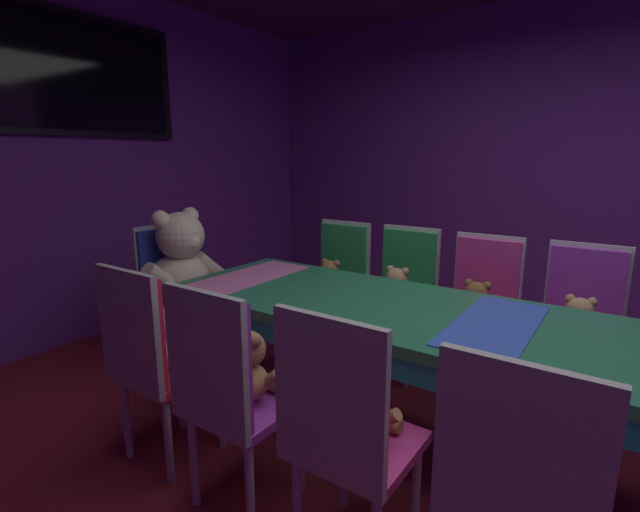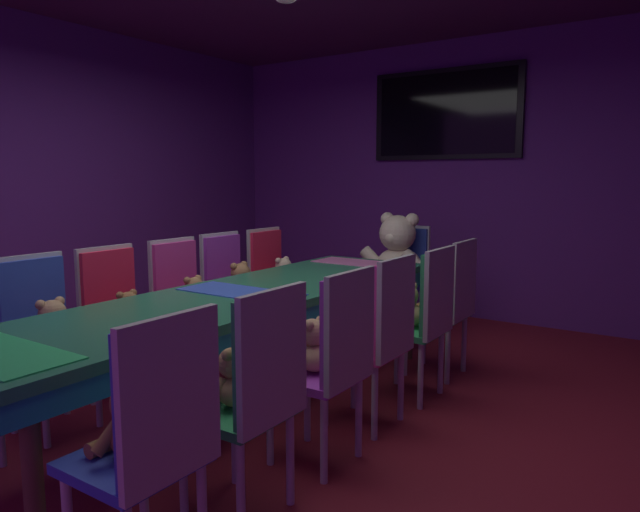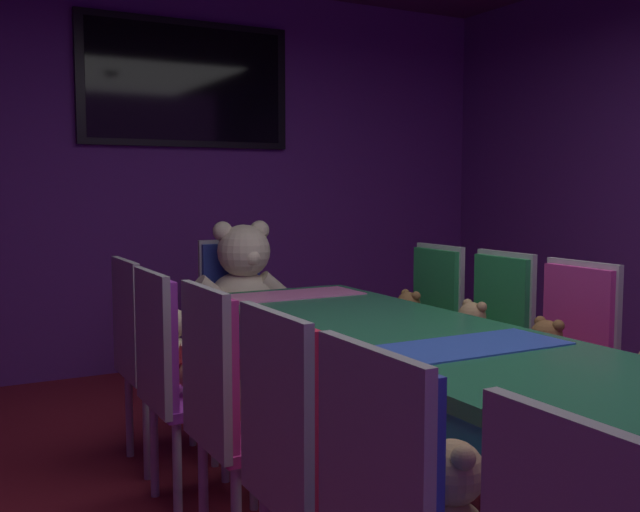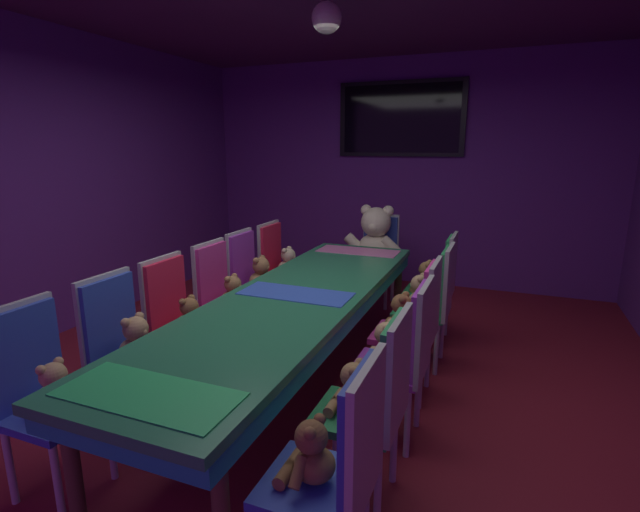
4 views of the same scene
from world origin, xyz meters
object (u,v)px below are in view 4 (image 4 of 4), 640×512
(chair_right_0, at_px, (346,458))
(chair_right_3, at_px, (421,316))
(teddy_left_1, at_px, (138,343))
(chair_right_1, at_px, (381,391))
(chair_left_3, at_px, (218,290))
(chair_left_5, at_px, (276,261))
(teddy_right_4, at_px, (419,294))
(pendant_light, at_px, (327,18))
(teddy_left_2, at_px, (190,318))
(teddy_right_1, at_px, (353,390))
(teddy_left_0, at_px, (56,390))
(wall_tv, at_px, (401,119))
(chair_left_4, at_px, (248,274))
(chair_right_4, at_px, (437,294))
(throne_chair, at_px, (379,249))
(chair_left_2, at_px, (173,312))
(teddy_right_3, at_px, (400,316))
(king_teddy_bear, at_px, (375,240))
(banquet_table, at_px, (296,305))
(teddy_left_4, at_px, (262,276))
(chair_left_0, at_px, (34,380))
(chair_left_1, at_px, (119,338))
(teddy_left_5, at_px, (289,264))
(teddy_right_2, at_px, (385,346))
(chair_right_2, at_px, (409,347))
(teddy_right_5, at_px, (426,278))
(chair_right_5, at_px, (442,278))
(teddy_left_3, at_px, (234,294))

(chair_right_0, height_order, chair_right_3, same)
(teddy_left_1, xyz_separation_m, chair_right_1, (1.49, -0.03, 0.01))
(chair_left_3, height_order, chair_left_5, same)
(teddy_right_4, relative_size, pendant_light, 1.52)
(teddy_left_2, height_order, teddy_right_1, same)
(teddy_left_0, distance_m, wall_tv, 4.73)
(chair_left_4, height_order, chair_right_4, same)
(wall_tv, bearing_deg, chair_right_3, -73.97)
(chair_right_3, distance_m, throne_chair, 2.13)
(teddy_left_0, xyz_separation_m, chair_left_2, (-0.14, 1.05, 0.03))
(teddy_right_3, bearing_deg, teddy_right_4, -93.26)
(king_teddy_bear, relative_size, pendant_light, 3.44)
(teddy_left_0, height_order, teddy_left_1, teddy_left_1)
(chair_right_1, distance_m, chair_right_4, 1.61)
(chair_left_4, xyz_separation_m, chair_left_5, (0.02, 0.52, 0.00))
(banquet_table, distance_m, teddy_right_1, 1.05)
(teddy_left_4, bearing_deg, teddy_right_4, 0.27)
(chair_left_0, relative_size, teddy_left_2, 3.54)
(teddy_left_1, xyz_separation_m, chair_right_3, (1.49, 1.05, 0.01))
(chair_left_1, xyz_separation_m, chair_left_5, (-0.00, 2.09, 0.00))
(banquet_table, bearing_deg, teddy_left_5, 117.34)
(banquet_table, bearing_deg, chair_left_5, 122.08)
(chair_right_3, bearing_deg, teddy_right_2, 77.31)
(chair_right_2, bearing_deg, teddy_left_4, -34.46)
(teddy_right_2, xyz_separation_m, teddy_right_5, (-0.02, 1.57, 0.00))
(teddy_right_1, distance_m, teddy_right_3, 1.08)
(teddy_left_4, height_order, chair_right_1, chair_right_1)
(chair_left_5, distance_m, king_teddy_bear, 1.12)
(chair_left_0, relative_size, teddy_right_4, 3.24)
(wall_tv, bearing_deg, chair_right_5, -65.52)
(teddy_right_2, height_order, king_teddy_bear, king_teddy_bear)
(chair_right_0, relative_size, teddy_right_1, 3.55)
(chair_right_5, distance_m, wall_tv, 2.45)
(chair_right_1, height_order, throne_chair, same)
(teddy_left_0, distance_m, king_teddy_bear, 3.47)
(teddy_right_1, distance_m, teddy_right_4, 1.61)
(teddy_right_4, distance_m, throne_chair, 1.60)
(chair_left_0, distance_m, teddy_left_3, 1.62)
(teddy_right_1, relative_size, wall_tv, 0.18)
(chair_left_1, xyz_separation_m, chair_left_3, (0.01, 1.05, 0.00))
(teddy_left_0, relative_size, chair_left_5, 0.28)
(banquet_table, relative_size, teddy_left_2, 12.15)
(chair_right_0, bearing_deg, teddy_left_5, -60.59)
(chair_right_2, height_order, teddy_right_4, chair_right_2)
(teddy_left_0, xyz_separation_m, chair_right_4, (1.52, 2.14, 0.03))
(chair_left_5, relative_size, teddy_right_3, 3.27)
(teddy_left_1, xyz_separation_m, teddy_left_4, (-0.02, 1.57, 0.00))
(chair_left_4, xyz_separation_m, wall_tv, (0.85, 2.31, 1.45))
(teddy_left_4, xyz_separation_m, throne_chair, (0.70, 1.44, 0.01))
(teddy_right_1, relative_size, chair_right_4, 0.28)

